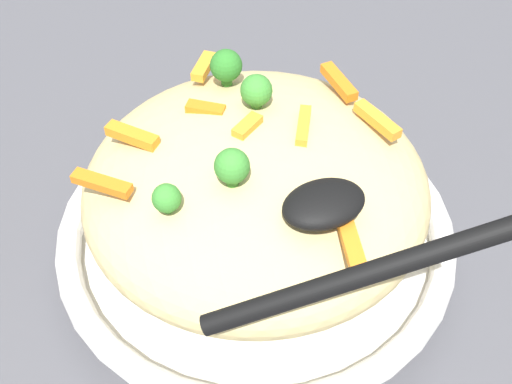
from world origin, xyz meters
The scene contains 17 objects.
ground_plane centered at (0.00, 0.00, 0.00)m, with size 2.40×2.40×0.00m, color #4C4C51.
serving_bowl centered at (0.00, 0.00, 0.02)m, with size 0.32×0.32×0.04m.
pasta_mound centered at (0.00, 0.00, 0.08)m, with size 0.26×0.26×0.09m, color #D1BA7A.
carrot_piece_0 centered at (0.00, -0.01, 0.13)m, with size 0.03×0.01×0.01m, color orange.
carrot_piece_1 centered at (0.02, -0.05, 0.13)m, with size 0.03×0.01×0.01m, color orange.
carrot_piece_2 centered at (-0.04, 0.00, 0.13)m, with size 0.04×0.01×0.01m, color orange.
carrot_piece_3 centered at (-0.02, 0.11, 0.12)m, with size 0.04×0.01×0.01m, color orange.
carrot_piece_4 centered at (0.00, -0.10, 0.13)m, with size 0.03×0.01×0.01m, color orange.
carrot_piece_5 centered at (0.08, -0.05, 0.13)m, with size 0.04×0.01×0.01m, color orange.
carrot_piece_6 centered at (-0.09, -0.04, 0.13)m, with size 0.04×0.01×0.01m, color orange.
carrot_piece_7 centered at (-0.09, 0.01, 0.13)m, with size 0.04×0.01×0.01m, color orange.
carrot_piece_8 centered at (0.11, -0.01, 0.13)m, with size 0.04×0.01×0.01m, color orange.
broccoli_floret_0 centered at (-0.01, -0.08, 0.14)m, with size 0.03×0.03×0.03m.
broccoli_floret_1 centered at (0.08, 0.03, 0.13)m, with size 0.02×0.02×0.02m.
broccoli_floret_2 centered at (0.03, 0.03, 0.14)m, with size 0.02×0.02×0.03m.
broccoli_floret_3 centered at (-0.02, -0.04, 0.14)m, with size 0.02×0.02×0.03m.
serving_spoon centered at (0.00, 0.10, 0.15)m, with size 0.16×0.13×0.08m.
Camera 1 is at (0.14, 0.32, 0.45)m, focal length 47.64 mm.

